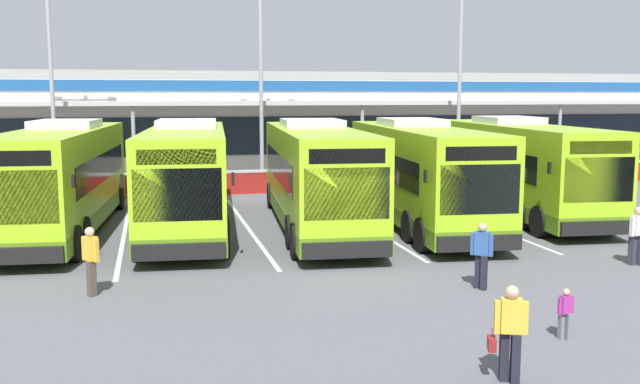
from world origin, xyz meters
The scene contains 21 objects.
ground_plane centered at (0.00, 0.00, 0.00)m, with size 200.00×200.00×0.00m, color #56565B.
terminal_building centered at (0.00, 26.91, 3.01)m, with size 70.00×13.00×6.00m.
red_barrier_wall centered at (0.00, 14.50, 0.56)m, with size 60.00×0.40×1.10m.
coach_bus_leftmost centered at (-8.28, 6.69, 1.79)m, with size 3.82×12.33×3.78m.
coach_bus_left_centre centered at (-4.14, 6.19, 1.79)m, with size 3.82×12.33×3.78m.
coach_bus_centre centered at (0.23, 5.35, 1.79)m, with size 3.82×12.33×3.78m.
coach_bus_right_centre centered at (4.05, 5.30, 1.79)m, with size 3.82×12.33×3.78m.
coach_bus_rightmost centered at (8.63, 6.48, 1.79)m, with size 3.82×12.33×3.78m.
bay_stripe_west centered at (-6.30, 6.00, 0.00)m, with size 0.14×13.00×0.01m, color silver.
bay_stripe_mid_west centered at (-2.10, 6.00, 0.00)m, with size 0.14×13.00×0.01m, color silver.
bay_stripe_centre centered at (2.10, 6.00, 0.00)m, with size 0.14×13.00×0.01m, color silver.
bay_stripe_mid_east centered at (6.30, 6.00, 0.00)m, with size 0.14×13.00×0.01m, color silver.
bay_stripe_east centered at (10.50, 6.00, 0.00)m, with size 0.14×13.00×0.01m, color silver.
pedestrian_with_handbag centered at (0.23, -8.42, 0.86)m, with size 0.64×0.46×1.62m.
pedestrian_in_dark_coat centered at (-6.77, -1.60, 0.87)m, with size 0.42×0.47×1.62m.
pedestrian_child centered at (2.27, -6.86, 0.54)m, with size 0.33×0.18×1.00m.
pedestrian_near_bin centered at (2.33, -3.24, 0.87)m, with size 0.48×0.42×1.62m.
pedestrian_approaching_bus centered at (7.56, -2.05, 0.87)m, with size 0.54×0.29×1.62m.
lamp_post_west centered at (-9.83, 17.38, 6.29)m, with size 3.24×0.28×11.00m.
lamp_post_centre centered at (0.20, 17.25, 6.29)m, with size 3.24×0.28×11.00m.
lamp_post_east centered at (10.68, 16.40, 6.29)m, with size 3.24×0.28×11.00m.
Camera 1 is at (-5.30, -18.28, 4.65)m, focal length 39.26 mm.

